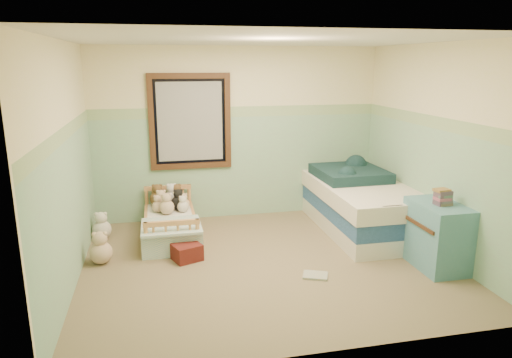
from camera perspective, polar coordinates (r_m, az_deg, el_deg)
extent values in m
cube|color=brown|center=(5.55, 1.27, -10.21)|extent=(4.20, 3.60, 0.02)
cube|color=silver|center=(5.06, 1.43, 16.75)|extent=(4.20, 3.60, 0.02)
cube|color=beige|center=(6.90, -2.18, 5.54)|extent=(4.20, 0.04, 2.50)
cube|color=beige|center=(3.49, 8.30, -3.13)|extent=(4.20, 0.04, 2.50)
cube|color=beige|center=(5.10, -22.24, 1.45)|extent=(0.04, 3.60, 2.50)
cube|color=beige|center=(6.01, 21.25, 3.31)|extent=(0.04, 3.60, 2.50)
cube|color=#89A990|center=(6.98, -2.12, 1.46)|extent=(4.20, 0.01, 1.50)
cube|color=#4C834B|center=(6.84, -2.19, 8.22)|extent=(4.20, 0.01, 0.15)
cube|color=#452B18|center=(6.75, -8.04, 6.94)|extent=(1.16, 0.06, 1.36)
cube|color=#B4B4B1|center=(6.76, -8.05, 6.95)|extent=(0.92, 0.01, 1.12)
cube|color=#A56D48|center=(6.36, -10.37, -6.29)|extent=(0.67, 1.34, 0.17)
cube|color=silver|center=(6.31, -10.43, -5.04)|extent=(0.61, 1.28, 0.12)
cube|color=#71AECC|center=(5.89, -10.31, -5.66)|extent=(0.73, 0.67, 0.03)
sphere|color=brown|center=(6.73, -11.93, -2.38)|extent=(0.22, 0.22, 0.22)
sphere|color=silver|center=(6.74, -10.23, -2.30)|extent=(0.22, 0.22, 0.22)
sphere|color=#CFAC8B|center=(6.52, -11.46, -2.97)|extent=(0.20, 0.20, 0.20)
sphere|color=black|center=(6.53, -9.44, -2.88)|extent=(0.20, 0.20, 0.20)
sphere|color=silver|center=(6.53, -18.31, -5.89)|extent=(0.25, 0.25, 0.25)
sphere|color=#CFAC8B|center=(5.76, -18.40, -8.53)|extent=(0.26, 0.26, 0.26)
cube|color=silver|center=(6.73, 12.54, -5.00)|extent=(1.07, 2.15, 0.22)
cube|color=navy|center=(6.67, 12.64, -3.22)|extent=(1.07, 2.15, 0.22)
cube|color=silver|center=(6.61, 12.74, -1.39)|extent=(1.12, 2.19, 0.22)
cube|color=black|center=(6.81, 11.39, 0.70)|extent=(0.94, 0.99, 0.14)
cube|color=teal|center=(5.68, 21.21, -6.44)|extent=(0.47, 0.75, 0.75)
cube|color=brown|center=(5.52, 21.85, -2.13)|extent=(0.17, 0.14, 0.16)
cube|color=maroon|center=(5.63, -8.43, -8.82)|extent=(0.39, 0.37, 0.19)
cube|color=#F9A443|center=(5.24, 7.26, -11.60)|extent=(0.32, 0.29, 0.02)
sphere|color=silver|center=(6.42, -8.90, -3.34)|extent=(0.16, 0.16, 0.16)
sphere|color=brown|center=(6.73, -9.69, -2.31)|extent=(0.21, 0.21, 0.21)
sphere|color=#CFAC8B|center=(6.48, -11.89, -3.28)|extent=(0.16, 0.16, 0.16)
sphere|color=#CFAC8B|center=(6.53, -8.80, -3.03)|extent=(0.16, 0.16, 0.16)
sphere|color=silver|center=(6.71, -9.76, -2.58)|extent=(0.16, 0.16, 0.16)
sphere|color=#CFAC8B|center=(6.36, -10.83, -3.40)|extent=(0.20, 0.20, 0.20)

